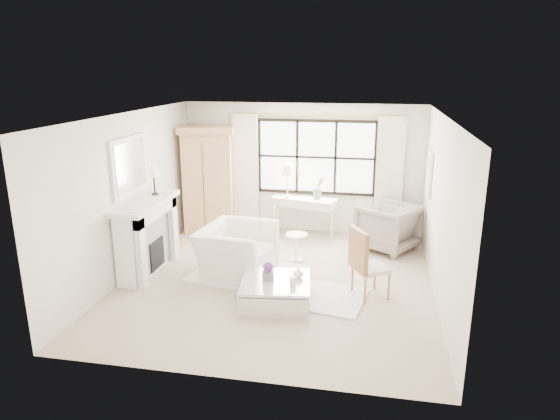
{
  "coord_description": "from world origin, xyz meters",
  "views": [
    {
      "loc": [
        1.47,
        -7.46,
        3.41
      ],
      "look_at": [
        0.01,
        0.2,
        1.16
      ],
      "focal_mm": 32.0,
      "sensor_mm": 36.0,
      "label": 1
    }
  ],
  "objects_px": {
    "club_armchair": "(237,250)",
    "coffee_table": "(276,293)",
    "armoire": "(208,179)",
    "console_table": "(304,216)"
  },
  "relations": [
    {
      "from": "armoire",
      "to": "console_table",
      "type": "xyz_separation_m",
      "value": [
        2.03,
        0.09,
        -0.74
      ]
    },
    {
      "from": "console_table",
      "to": "armoire",
      "type": "bearing_deg",
      "value": -163.62
    },
    {
      "from": "coffee_table",
      "to": "armoire",
      "type": "bearing_deg",
      "value": 115.88
    },
    {
      "from": "armoire",
      "to": "coffee_table",
      "type": "height_order",
      "value": "armoire"
    },
    {
      "from": "console_table",
      "to": "club_armchair",
      "type": "relative_size",
      "value": 1.07
    },
    {
      "from": "club_armchair",
      "to": "coffee_table",
      "type": "relative_size",
      "value": 1.14
    },
    {
      "from": "club_armchair",
      "to": "coffee_table",
      "type": "xyz_separation_m",
      "value": [
        0.88,
        -1.01,
        -0.23
      ]
    },
    {
      "from": "armoire",
      "to": "console_table",
      "type": "height_order",
      "value": "armoire"
    },
    {
      "from": "console_table",
      "to": "coffee_table",
      "type": "height_order",
      "value": "console_table"
    },
    {
      "from": "armoire",
      "to": "club_armchair",
      "type": "xyz_separation_m",
      "value": [
        1.19,
        -2.14,
        -0.73
      ]
    }
  ]
}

